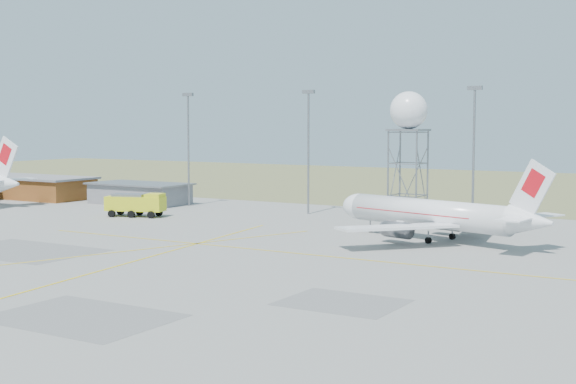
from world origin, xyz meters
The scene contains 11 objects.
ground centered at (0.00, 0.00, 0.00)m, with size 400.00×400.00×0.00m, color gray.
grass_strip centered at (0.00, 140.00, 0.01)m, with size 400.00×120.00×0.03m, color olive.
building_orange centered at (-75.00, 62.00, 2.17)m, with size 33.00×12.00×4.30m.
building_grey centered at (-45.00, 64.00, 1.97)m, with size 19.00×10.00×3.90m.
mast_a centered at (-35.00, 66.00, 12.07)m, with size 2.20×0.50×20.50m.
mast_b centered at (-10.00, 66.00, 12.07)m, with size 2.20×0.50×20.50m.
mast_c centered at (18.00, 66.00, 12.07)m, with size 2.20×0.50×20.50m.
airliner_main centered at (18.64, 47.87, 3.36)m, with size 31.78×30.15×10.97m.
radar_tower centered at (10.77, 58.49, 11.00)m, with size 5.42×5.42×19.61m.
fire_truck centered at (-31.75, 48.31, 1.83)m, with size 10.02×6.02×3.80m.
baggage_tug centered at (-36.10, 55.01, 0.64)m, with size 2.21×1.79×1.68m.
Camera 1 is at (55.27, -49.29, 15.08)m, focal length 50.00 mm.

